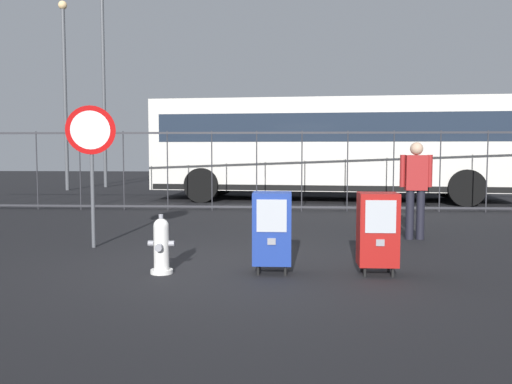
{
  "coord_description": "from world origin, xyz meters",
  "views": [
    {
      "loc": [
        0.8,
        -7.22,
        1.57
      ],
      "look_at": [
        0.3,
        1.2,
        0.9
      ],
      "focal_mm": 38.92,
      "sensor_mm": 36.0,
      "label": 1
    }
  ],
  "objects": [
    {
      "name": "ground_plane",
      "position": [
        0.0,
        0.0,
        0.0
      ],
      "size": [
        60.0,
        60.0,
        0.0
      ],
      "primitive_type": "plane",
      "color": "black"
    },
    {
      "name": "street_light_near_right",
      "position": [
        -7.48,
        13.05,
        4.03
      ],
      "size": [
        0.32,
        0.32,
        6.95
      ],
      "color": "#4C4F54",
      "rests_on": "ground_plane"
    },
    {
      "name": "fence_barrier",
      "position": [
        0.0,
        6.58,
        1.02
      ],
      "size": [
        18.03,
        0.04,
        2.0
      ],
      "color": "#2D2D33",
      "rests_on": "ground_plane"
    },
    {
      "name": "bus_near",
      "position": [
        2.05,
        9.58,
        1.71
      ],
      "size": [
        10.68,
        3.53,
        3.0
      ],
      "rotation": [
        0.0,
        0.0,
        -0.09
      ],
      "color": "beige",
      "rests_on": "ground_plane"
    },
    {
      "name": "stop_sign",
      "position": [
        -2.28,
        1.28,
        1.6
      ],
      "size": [
        0.71,
        0.31,
        2.23
      ],
      "color": "#4C4F54",
      "rests_on": "ground_plane"
    },
    {
      "name": "street_light_near_left",
      "position": [
        -6.6,
        14.77,
        4.46
      ],
      "size": [
        0.32,
        0.32,
        7.77
      ],
      "color": "#4C4F54",
      "rests_on": "ground_plane"
    },
    {
      "name": "bus_far",
      "position": [
        2.63,
        14.34,
        1.71
      ],
      "size": [
        10.61,
        3.17,
        3.0
      ],
      "rotation": [
        0.0,
        0.0,
        -0.05
      ],
      "color": "#4C5156",
      "rests_on": "ground_plane"
    },
    {
      "name": "pedestrian",
      "position": [
        2.97,
        2.4,
        0.95
      ],
      "size": [
        0.55,
        0.22,
        1.67
      ],
      "color": "black",
      "rests_on": "ground_plane"
    },
    {
      "name": "fire_hydrant",
      "position": [
        -0.79,
        -0.45,
        0.35
      ],
      "size": [
        0.33,
        0.32,
        0.75
      ],
      "color": "silver",
      "rests_on": "ground_plane"
    },
    {
      "name": "newspaper_box_secondary",
      "position": [
        1.9,
        -0.36,
        0.57
      ],
      "size": [
        0.48,
        0.42,
        1.02
      ],
      "color": "black",
      "rests_on": "ground_plane"
    },
    {
      "name": "newspaper_box_primary",
      "position": [
        0.59,
        -0.35,
        0.57
      ],
      "size": [
        0.48,
        0.42,
        1.02
      ],
      "color": "black",
      "rests_on": "ground_plane"
    }
  ]
}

